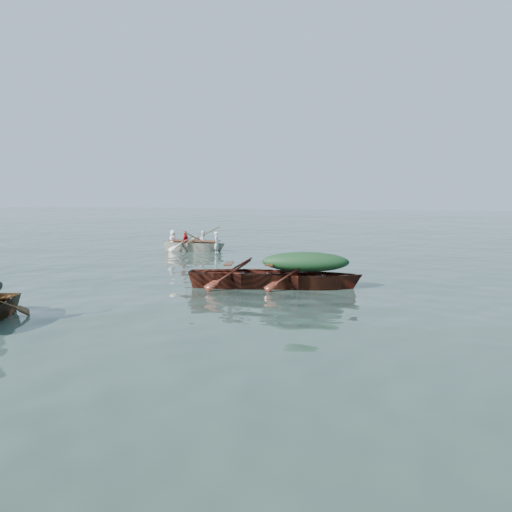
# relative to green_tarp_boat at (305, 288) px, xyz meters

# --- Properties ---
(ground) EXTENTS (140.00, 140.00, 0.00)m
(ground) POSITION_rel_green_tarp_boat_xyz_m (-1.51, -1.21, 0.00)
(ground) COLOR #2D3F37
(ground) RESTS_ON ground
(green_tarp_boat) EXTENTS (4.31, 2.23, 0.95)m
(green_tarp_boat) POSITION_rel_green_tarp_boat_xyz_m (0.00, 0.00, 0.00)
(green_tarp_boat) COLOR #532213
(green_tarp_boat) RESTS_ON ground
(open_wooden_boat) EXTENTS (4.60, 2.55, 1.03)m
(open_wooden_boat) POSITION_rel_green_tarp_boat_xyz_m (-1.43, -0.35, 0.00)
(open_wooden_boat) COLOR maroon
(open_wooden_boat) RESTS_ON ground
(rowed_boat) EXTENTS (3.99, 1.30, 0.92)m
(rowed_boat) POSITION_rel_green_tarp_boat_xyz_m (-6.53, 6.71, 0.00)
(rowed_boat) COLOR white
(rowed_boat) RESTS_ON ground
(green_tarp_cover) EXTENTS (2.37, 1.23, 0.52)m
(green_tarp_cover) POSITION_rel_green_tarp_boat_xyz_m (0.00, 0.00, 0.73)
(green_tarp_cover) COLOR #163619
(green_tarp_cover) RESTS_ON green_tarp_boat
(thwart_benches) EXTENTS (2.34, 1.41, 0.04)m
(thwart_benches) POSITION_rel_green_tarp_boat_xyz_m (-1.43, -0.35, 0.53)
(thwart_benches) COLOR #41220F
(thwart_benches) RESTS_ON open_wooden_boat
(rowers) EXTENTS (2.80, 1.14, 0.76)m
(rowers) POSITION_rel_green_tarp_boat_xyz_m (-6.53, 6.71, 0.84)
(rowers) COLOR silver
(rowers) RESTS_ON rowed_boat
(oars) EXTENTS (0.67, 2.62, 0.06)m
(oars) POSITION_rel_green_tarp_boat_xyz_m (-6.53, 6.71, 0.49)
(oars) COLOR olive
(oars) RESTS_ON rowed_boat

